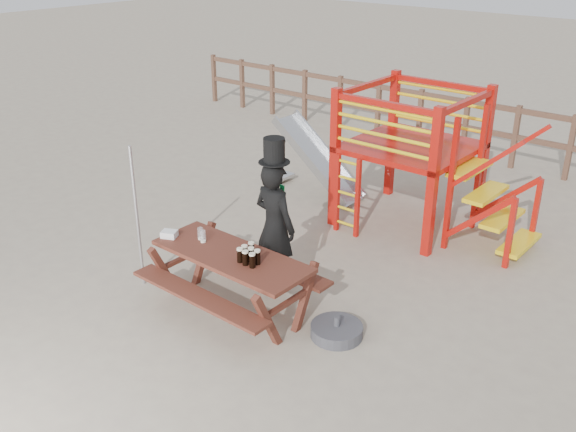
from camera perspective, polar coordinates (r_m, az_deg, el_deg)
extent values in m
plane|color=tan|center=(7.67, -4.88, -8.65)|extent=(60.00, 60.00, 0.00)
cube|color=brown|center=(12.77, 17.76, 9.28)|extent=(15.00, 0.06, 0.10)
cube|color=brown|center=(12.89, 17.47, 7.13)|extent=(15.00, 0.06, 0.10)
cube|color=brown|center=(17.08, -6.59, 12.08)|extent=(0.09, 0.09, 1.20)
cube|color=brown|center=(16.38, -4.10, 11.66)|extent=(0.09, 0.09, 1.20)
cube|color=brown|center=(15.72, -1.41, 11.17)|extent=(0.09, 0.09, 1.20)
cube|color=brown|center=(15.10, 1.50, 10.62)|extent=(0.09, 0.09, 1.20)
cube|color=brown|center=(14.52, 4.64, 10.00)|extent=(0.09, 0.09, 1.20)
cube|color=brown|center=(13.98, 8.01, 9.29)|extent=(0.09, 0.09, 1.20)
cube|color=brown|center=(13.50, 11.62, 8.49)|extent=(0.09, 0.09, 1.20)
cube|color=brown|center=(13.08, 15.47, 7.60)|extent=(0.09, 0.09, 1.20)
cube|color=brown|center=(12.72, 19.53, 6.62)|extent=(0.09, 0.09, 1.20)
cube|color=brown|center=(12.44, 23.79, 5.56)|extent=(0.09, 0.09, 1.20)
cube|color=#B5130C|center=(9.49, 4.18, 5.10)|extent=(0.12, 0.12, 2.10)
cube|color=#B5130C|center=(8.72, 12.72, 2.78)|extent=(0.12, 0.12, 2.10)
cube|color=#B5130C|center=(10.77, 9.23, 7.19)|extent=(0.12, 0.12, 2.10)
cube|color=#B5130C|center=(10.10, 17.02, 5.27)|extent=(0.12, 0.12, 2.10)
cube|color=#B5130C|center=(9.69, 10.87, 6.06)|extent=(1.72, 1.72, 0.08)
cube|color=#B5130C|center=(8.80, 8.65, 9.81)|extent=(1.60, 0.08, 0.08)
cube|color=#B5130C|center=(10.17, 13.51, 11.37)|extent=(1.60, 0.08, 0.08)
cube|color=#B5130C|center=(9.87, 7.14, 11.47)|extent=(0.08, 1.60, 0.08)
cube|color=#B5130C|center=(9.13, 15.67, 9.72)|extent=(0.08, 1.60, 0.08)
cylinder|color=yellow|center=(8.97, 8.40, 5.98)|extent=(1.50, 0.05, 0.05)
cylinder|color=yellow|center=(10.32, 13.18, 8.02)|extent=(1.50, 0.05, 0.05)
cylinder|color=yellow|center=(8.92, 8.47, 7.08)|extent=(1.50, 0.05, 0.05)
cylinder|color=yellow|center=(10.27, 13.27, 8.98)|extent=(1.50, 0.05, 0.05)
cylinder|color=yellow|center=(8.87, 8.54, 8.19)|extent=(1.50, 0.05, 0.05)
cylinder|color=yellow|center=(10.23, 13.37, 9.95)|extent=(1.50, 0.05, 0.05)
cylinder|color=yellow|center=(8.82, 8.61, 9.31)|extent=(1.50, 0.05, 0.05)
cylinder|color=yellow|center=(10.19, 13.47, 10.93)|extent=(1.50, 0.05, 0.05)
cube|color=#B5130C|center=(9.45, 4.40, 2.07)|extent=(0.06, 0.06, 1.20)
cube|color=#B5130C|center=(9.26, 6.20, 1.53)|extent=(0.06, 0.06, 1.20)
cylinder|color=yellow|center=(9.53, 5.19, -0.70)|extent=(0.36, 0.04, 0.04)
cylinder|color=yellow|center=(9.43, 5.24, 0.63)|extent=(0.36, 0.04, 0.04)
cylinder|color=yellow|center=(9.34, 5.30, 1.98)|extent=(0.36, 0.04, 0.04)
cylinder|color=yellow|center=(9.25, 5.36, 3.35)|extent=(0.36, 0.04, 0.04)
cylinder|color=yellow|center=(9.17, 5.41, 4.75)|extent=(0.36, 0.04, 0.04)
cube|color=yellow|center=(9.33, 15.87, 4.07)|extent=(0.30, 0.90, 0.06)
cube|color=yellow|center=(9.34, 17.20, 1.94)|extent=(0.30, 0.90, 0.06)
cube|color=yellow|center=(9.36, 18.53, -0.19)|extent=(0.30, 0.90, 0.06)
cube|color=yellow|center=(9.40, 19.86, -2.31)|extent=(0.30, 0.90, 0.06)
cube|color=#B5130C|center=(8.98, 16.60, -0.14)|extent=(0.95, 0.08, 0.86)
cube|color=#B5130C|center=(9.76, 18.79, 1.54)|extent=(0.95, 0.08, 0.86)
cube|color=#B3B5BA|center=(10.75, 2.74, 5.02)|extent=(1.53, 0.55, 1.21)
cube|color=#B3B5BA|center=(10.53, 1.85, 4.86)|extent=(1.58, 0.04, 1.28)
cube|color=#B3B5BA|center=(10.94, 3.60, 5.57)|extent=(1.58, 0.04, 1.28)
cube|color=#B3B5BA|center=(11.46, -0.90, 3.52)|extent=(0.35, 0.55, 0.05)
cube|color=maroon|center=(7.36, -5.05, -3.55)|extent=(1.95, 0.73, 0.05)
cube|color=maroon|center=(7.19, -7.98, -7.12)|extent=(1.95, 0.27, 0.04)
cube|color=maroon|center=(7.84, -2.23, -4.05)|extent=(1.95, 0.27, 0.04)
cube|color=maroon|center=(8.09, -9.15, -4.15)|extent=(0.08, 1.17, 0.70)
cube|color=maroon|center=(7.07, -0.11, -8.30)|extent=(0.08, 1.17, 0.70)
imported|color=black|center=(7.82, -1.18, -0.94)|extent=(0.63, 0.43, 1.65)
cube|color=#0B8036|center=(7.82, -0.51, 0.67)|extent=(0.07, 0.02, 0.39)
cylinder|color=black|center=(7.50, -1.23, 4.83)|extent=(0.38, 0.38, 0.01)
cylinder|color=black|center=(7.45, -1.24, 5.91)|extent=(0.25, 0.25, 0.29)
cube|color=white|center=(7.51, -0.57, 6.86)|extent=(0.13, 0.01, 0.03)
cylinder|color=#B2B2B7|center=(8.03, -13.27, -0.17)|extent=(0.04, 0.04, 1.84)
cylinder|color=#3E3E43|center=(7.25, 4.34, -10.14)|extent=(0.59, 0.59, 0.14)
cylinder|color=#3E3E43|center=(7.18, 4.37, -9.32)|extent=(0.07, 0.07, 0.11)
cube|color=white|center=(7.83, -10.51, -1.59)|extent=(0.22, 0.20, 0.08)
cylinder|color=black|center=(7.14, -4.28, -3.57)|extent=(0.07, 0.07, 0.15)
cylinder|color=#FAEECC|center=(7.10, -4.31, -2.95)|extent=(0.07, 0.07, 0.02)
cylinder|color=black|center=(7.08, -3.81, -3.81)|extent=(0.07, 0.07, 0.15)
cylinder|color=#FAEECC|center=(7.04, -3.83, -3.19)|extent=(0.07, 0.07, 0.02)
cylinder|color=black|center=(7.02, -3.19, -4.03)|extent=(0.07, 0.07, 0.15)
cylinder|color=#FAEECC|center=(6.98, -3.21, -3.41)|extent=(0.07, 0.07, 0.02)
cylinder|color=black|center=(7.20, -3.88, -3.31)|extent=(0.07, 0.07, 0.15)
cylinder|color=#FAEECC|center=(7.16, -3.90, -2.70)|extent=(0.07, 0.07, 0.02)
cylinder|color=black|center=(7.15, -3.29, -3.52)|extent=(0.07, 0.07, 0.15)
cylinder|color=#FAEECC|center=(7.11, -3.30, -2.90)|extent=(0.07, 0.07, 0.02)
cylinder|color=black|center=(7.09, -2.74, -3.74)|extent=(0.07, 0.07, 0.15)
cylinder|color=#FAEECC|center=(7.05, -2.75, -3.12)|extent=(0.07, 0.07, 0.02)
cylinder|color=black|center=(7.26, -3.28, -3.03)|extent=(0.07, 0.07, 0.15)
cylinder|color=#FAEECC|center=(7.22, -3.29, -2.42)|extent=(0.07, 0.07, 0.02)
cylinder|color=silver|center=(7.70, -7.80, -1.56)|extent=(0.07, 0.07, 0.15)
cylinder|color=#FAEECC|center=(7.73, -7.77, -1.99)|extent=(0.06, 0.06, 0.02)
cylinder|color=silver|center=(7.63, -7.57, -1.81)|extent=(0.07, 0.07, 0.15)
cylinder|color=#FAEECC|center=(7.66, -7.54, -2.25)|extent=(0.06, 0.06, 0.02)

